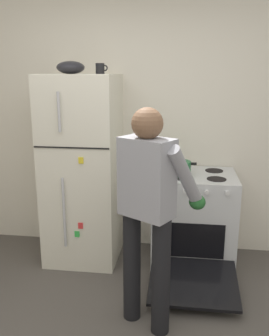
{
  "coord_description": "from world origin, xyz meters",
  "views": [
    {
      "loc": [
        0.45,
        -1.78,
        1.82
      ],
      "look_at": [
        0.04,
        1.32,
        1.0
      ],
      "focal_mm": 39.57,
      "sensor_mm": 36.0,
      "label": 1
    }
  ],
  "objects": [
    {
      "name": "person_cook",
      "position": [
        0.24,
        0.61,
        0.95
      ],
      "size": [
        0.64,
        0.67,
        1.6
      ],
      "color": "black",
      "rests_on": "ground"
    },
    {
      "name": "red_pot",
      "position": [
        0.41,
        1.52,
        0.96
      ],
      "size": [
        0.33,
        0.23,
        0.12
      ],
      "color": "#236638",
      "rests_on": "stove_range"
    },
    {
      "name": "stove_range",
      "position": [
        0.57,
        1.55,
        0.44
      ],
      "size": [
        0.76,
        1.2,
        0.9
      ],
      "color": "silver",
      "rests_on": "ground"
    },
    {
      "name": "mixing_bowl",
      "position": [
        -0.58,
        1.57,
        1.85
      ],
      "size": [
        0.25,
        0.25,
        0.11
      ],
      "primitive_type": "ellipsoid",
      "color": "black",
      "rests_on": "refrigerator"
    },
    {
      "name": "refrigerator",
      "position": [
        -0.5,
        1.57,
        0.9
      ],
      "size": [
        0.68,
        0.72,
        1.8
      ],
      "color": "silver",
      "rests_on": "ground"
    },
    {
      "name": "coffee_mug",
      "position": [
        -0.31,
        1.62,
        1.84
      ],
      "size": [
        0.11,
        0.08,
        0.1
      ],
      "color": "black",
      "rests_on": "refrigerator"
    },
    {
      "name": "kitchen_wall_back",
      "position": [
        0.0,
        1.95,
        1.35
      ],
      "size": [
        6.0,
        0.1,
        2.7
      ],
      "primitive_type": "cube",
      "color": "silver",
      "rests_on": "ground"
    }
  ]
}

